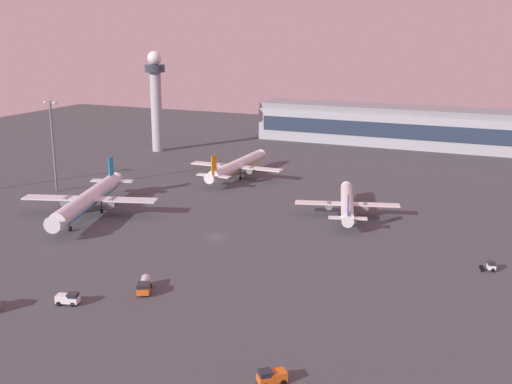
% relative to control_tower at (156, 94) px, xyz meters
% --- Properties ---
extents(ground_plane, '(416.00, 416.00, 0.00)m').
position_rel_control_tower_xyz_m(ground_plane, '(72.42, -88.54, -23.16)').
color(ground_plane, '#424449').
extents(terminal_building, '(129.17, 22.40, 16.40)m').
position_rel_control_tower_xyz_m(terminal_building, '(90.77, 54.15, -15.06)').
color(terminal_building, '#9EA3AD').
rests_on(terminal_building, ground).
extents(control_tower, '(8.00, 8.00, 40.18)m').
position_rel_control_tower_xyz_m(control_tower, '(0.00, 0.00, 0.00)').
color(control_tower, '#A8A8B2').
rests_on(control_tower, ground).
extents(airplane_far_stand, '(36.30, 46.16, 12.14)m').
position_rel_control_tower_xyz_m(airplane_far_stand, '(32.93, -86.03, -18.57)').
color(airplane_far_stand, silver).
rests_on(airplane_far_stand, ground).
extents(airplane_taxiway_distant, '(27.60, 35.13, 9.20)m').
position_rel_control_tower_xyz_m(airplane_taxiway_distant, '(96.42, -58.14, -19.68)').
color(airplane_taxiway_distant, silver).
rests_on(airplane_taxiway_distant, ground).
extents(airplane_terminal_side, '(32.47, 41.79, 10.74)m').
position_rel_control_tower_xyz_m(airplane_terminal_side, '(50.16, -30.02, -19.10)').
color(airplane_terminal_side, white).
rests_on(airplane_terminal_side, ground).
extents(fuel_truck, '(4.76, 6.56, 2.35)m').
position_rel_control_tower_xyz_m(fuel_truck, '(75.15, -123.51, -21.79)').
color(fuel_truck, '#D85919').
rests_on(fuel_truck, ground).
extents(pushback_tug, '(3.45, 2.58, 2.05)m').
position_rel_control_tower_xyz_m(pushback_tug, '(135.06, -84.99, -22.09)').
color(pushback_tug, white).
rests_on(pushback_tug, ground).
extents(maintenance_van, '(4.38, 4.24, 2.25)m').
position_rel_control_tower_xyz_m(maintenance_van, '(109.90, -143.62, -21.98)').
color(maintenance_van, '#D85919').
rests_on(maintenance_van, ground).
extents(cargo_loader, '(4.53, 3.06, 2.25)m').
position_rel_control_tower_xyz_m(cargo_loader, '(65.57, -133.89, -21.98)').
color(cargo_loader, white).
rests_on(cargo_loader, ground).
extents(apron_light_east, '(4.80, 0.90, 27.91)m').
position_rel_control_tower_xyz_m(apron_light_east, '(6.97, -68.97, -7.34)').
color(apron_light_east, slate).
rests_on(apron_light_east, ground).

